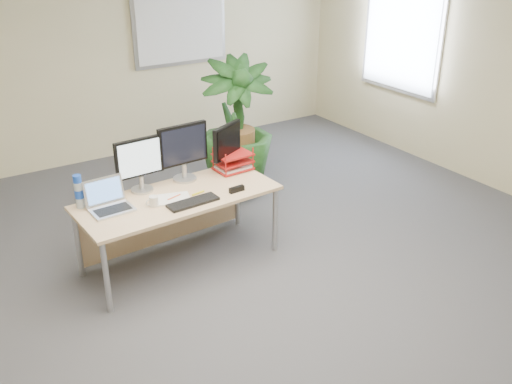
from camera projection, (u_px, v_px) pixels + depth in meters
floor at (275, 322)px, 4.35m from camera, size 8.00×8.00×0.00m
back_wall at (89, 53)px, 6.83m from camera, size 7.00×0.04×2.70m
whiteboard at (180, 28)px, 7.30m from camera, size 1.30×0.04×0.95m
window at (402, 30)px, 7.13m from camera, size 0.04×1.30×1.55m
desk at (174, 206)px, 4.96m from camera, size 1.75×0.81×0.66m
floor_plant at (236, 132)px, 6.04m from camera, size 1.07×1.07×1.50m
monitor_left at (140, 162)px, 4.82m from camera, size 0.43×0.19×0.47m
monitor_right at (183, 149)px, 5.02m from camera, size 0.47×0.21×0.52m
monitor_dark at (227, 144)px, 5.24m from camera, size 0.37×0.21×0.45m
laptop at (109, 202)px, 4.60m from camera, size 0.35×0.31×0.24m
keyboard at (193, 202)px, 4.70m from camera, size 0.44×0.17×0.02m
coffee_mug at (153, 201)px, 4.65m from camera, size 0.11×0.08×0.08m
spiral_notebook at (173, 199)px, 4.77m from camera, size 0.33×0.28×0.01m
orange_pen at (174, 197)px, 4.78m from camera, size 0.13×0.05×0.01m
yellow_highlighter at (198, 193)px, 4.87m from camera, size 0.13×0.04×0.02m
water_bottle at (79, 192)px, 4.59m from camera, size 0.07×0.07×0.28m
letter_tray at (233, 163)px, 5.32m from camera, size 0.34×0.27×0.16m
stapler at (237, 189)px, 4.90m from camera, size 0.14×0.05×0.05m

